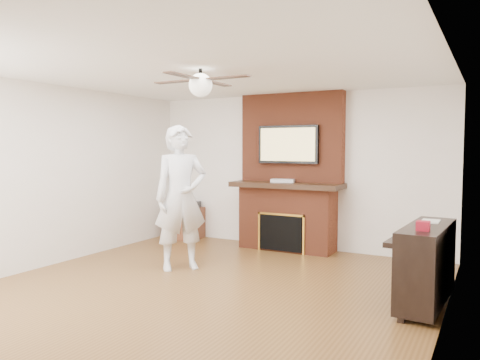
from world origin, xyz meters
The scene contains 12 objects.
room_shell centered at (0.00, 0.00, 1.25)m, with size 5.36×5.86×2.86m.
fireplace centered at (0.00, 2.55, 1.00)m, with size 1.78×0.64×2.50m.
tv centered at (0.00, 2.50, 1.68)m, with size 1.00×0.08×0.60m.
ceiling_fan centered at (0.00, 0.00, 2.33)m, with size 1.21×1.21×0.31m.
person centered at (-0.78, 0.69, 0.96)m, with size 0.71×0.47×1.93m, color silver.
side_table centered at (-1.96, 2.48, 0.30)m, with size 0.67×0.67×0.66m.
piano centered at (2.29, 0.69, 0.45)m, with size 0.55×1.31×0.93m.
cable_box centered at (-0.06, 2.45, 1.11)m, with size 0.37×0.21×0.05m, color silver.
candle_orange centered at (-0.22, 2.38, 0.07)m, with size 0.07×0.07×0.13m, color #CC5F18.
candle_green centered at (0.05, 2.34, 0.04)m, with size 0.07×0.07×0.08m, color #2F7637.
candle_cream centered at (0.06, 2.32, 0.06)m, with size 0.08×0.08×0.12m, color beige.
candle_blue centered at (0.24, 2.30, 0.04)m, with size 0.06×0.06×0.09m, color #384CA8.
Camera 1 is at (2.88, -4.37, 1.63)m, focal length 35.00 mm.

